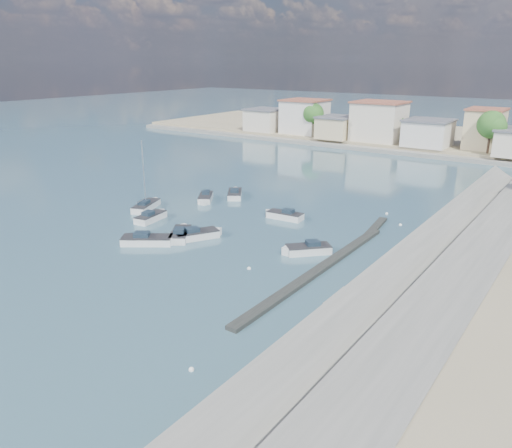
{
  "coord_description": "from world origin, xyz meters",
  "views": [
    {
      "loc": [
        26.35,
        -27.22,
        18.3
      ],
      "look_at": [
        -3.11,
        14.35,
        1.4
      ],
      "focal_mm": 35.0,
      "sensor_mm": 36.0,
      "label": 1
    }
  ],
  "objects_px": {
    "motorboat_e": "(152,217)",
    "motorboat_h": "(150,241)",
    "motorboat_c": "(283,216)",
    "sailboat": "(147,206)",
    "motorboat_a": "(181,234)",
    "motorboat_g": "(205,198)",
    "motorboat_b": "(199,235)",
    "motorboat_d": "(306,250)",
    "motorboat_f": "(235,194)"
  },
  "relations": [
    {
      "from": "motorboat_a",
      "to": "motorboat_h",
      "type": "relative_size",
      "value": 0.87
    },
    {
      "from": "sailboat",
      "to": "motorboat_h",
      "type": "bearing_deg",
      "value": -41.67
    },
    {
      "from": "motorboat_e",
      "to": "motorboat_h",
      "type": "xyz_separation_m",
      "value": [
        5.78,
        -5.78,
        0.0
      ]
    },
    {
      "from": "motorboat_f",
      "to": "motorboat_g",
      "type": "height_order",
      "value": "same"
    },
    {
      "from": "motorboat_e",
      "to": "sailboat",
      "type": "distance_m",
      "value": 5.05
    },
    {
      "from": "motorboat_h",
      "to": "sailboat",
      "type": "distance_m",
      "value": 13.19
    },
    {
      "from": "motorboat_a",
      "to": "motorboat_c",
      "type": "xyz_separation_m",
      "value": [
        5.43,
        12.08,
        0.0
      ]
    },
    {
      "from": "motorboat_a",
      "to": "motorboat_e",
      "type": "distance_m",
      "value": 7.45
    },
    {
      "from": "motorboat_b",
      "to": "sailboat",
      "type": "xyz_separation_m",
      "value": [
        -12.82,
        4.46,
        0.05
      ]
    },
    {
      "from": "motorboat_h",
      "to": "motorboat_f",
      "type": "bearing_deg",
      "value": 102.04
    },
    {
      "from": "motorboat_a",
      "to": "motorboat_f",
      "type": "bearing_deg",
      "value": 108.26
    },
    {
      "from": "motorboat_h",
      "to": "sailboat",
      "type": "relative_size",
      "value": 0.6
    },
    {
      "from": "motorboat_g",
      "to": "motorboat_h",
      "type": "distance_m",
      "value": 17.02
    },
    {
      "from": "motorboat_h",
      "to": "motorboat_a",
      "type": "bearing_deg",
      "value": 69.32
    },
    {
      "from": "motorboat_a",
      "to": "motorboat_h",
      "type": "height_order",
      "value": "same"
    },
    {
      "from": "motorboat_f",
      "to": "motorboat_h",
      "type": "distance_m",
      "value": 20.46
    },
    {
      "from": "motorboat_d",
      "to": "motorboat_h",
      "type": "xyz_separation_m",
      "value": [
        -14.57,
        -7.08,
        0.0
      ]
    },
    {
      "from": "motorboat_b",
      "to": "motorboat_f",
      "type": "height_order",
      "value": "same"
    },
    {
      "from": "motorboat_b",
      "to": "motorboat_d",
      "type": "distance_m",
      "value": 11.93
    },
    {
      "from": "motorboat_b",
      "to": "motorboat_f",
      "type": "relative_size",
      "value": 1.07
    },
    {
      "from": "motorboat_a",
      "to": "motorboat_d",
      "type": "bearing_deg",
      "value": 15.85
    },
    {
      "from": "motorboat_d",
      "to": "motorboat_f",
      "type": "height_order",
      "value": "same"
    },
    {
      "from": "motorboat_c",
      "to": "sailboat",
      "type": "xyz_separation_m",
      "value": [
        -16.53,
        -6.61,
        0.05
      ]
    },
    {
      "from": "motorboat_a",
      "to": "motorboat_f",
      "type": "relative_size",
      "value": 1.01
    },
    {
      "from": "motorboat_d",
      "to": "motorboat_h",
      "type": "relative_size",
      "value": 0.81
    },
    {
      "from": "motorboat_f",
      "to": "motorboat_c",
      "type": "bearing_deg",
      "value": -22.94
    },
    {
      "from": "motorboat_b",
      "to": "motorboat_e",
      "type": "relative_size",
      "value": 1.03
    },
    {
      "from": "motorboat_b",
      "to": "motorboat_c",
      "type": "relative_size",
      "value": 1.02
    },
    {
      "from": "motorboat_c",
      "to": "motorboat_f",
      "type": "xyz_separation_m",
      "value": [
        -10.94,
        4.63,
        -0.0
      ]
    },
    {
      "from": "motorboat_d",
      "to": "motorboat_h",
      "type": "distance_m",
      "value": 16.2
    },
    {
      "from": "motorboat_a",
      "to": "motorboat_d",
      "type": "height_order",
      "value": "same"
    },
    {
      "from": "motorboat_c",
      "to": "motorboat_g",
      "type": "height_order",
      "value": "same"
    },
    {
      "from": "motorboat_e",
      "to": "motorboat_d",
      "type": "bearing_deg",
      "value": 3.67
    },
    {
      "from": "motorboat_c",
      "to": "motorboat_d",
      "type": "bearing_deg",
      "value": -46.4
    },
    {
      "from": "motorboat_a",
      "to": "motorboat_g",
      "type": "bearing_deg",
      "value": 120.32
    },
    {
      "from": "motorboat_c",
      "to": "motorboat_f",
      "type": "distance_m",
      "value": 11.88
    },
    {
      "from": "motorboat_b",
      "to": "motorboat_g",
      "type": "xyz_separation_m",
      "value": [
        -9.08,
        11.58,
        0.0
      ]
    },
    {
      "from": "motorboat_d",
      "to": "motorboat_e",
      "type": "height_order",
      "value": "same"
    },
    {
      "from": "motorboat_d",
      "to": "motorboat_g",
      "type": "relative_size",
      "value": 0.97
    },
    {
      "from": "motorboat_c",
      "to": "motorboat_f",
      "type": "height_order",
      "value": "same"
    },
    {
      "from": "motorboat_b",
      "to": "motorboat_f",
      "type": "distance_m",
      "value": 17.29
    },
    {
      "from": "motorboat_a",
      "to": "motorboat_f",
      "type": "height_order",
      "value": "same"
    },
    {
      "from": "motorboat_a",
      "to": "motorboat_b",
      "type": "xyz_separation_m",
      "value": [
        1.72,
        1.0,
        -0.0
      ]
    },
    {
      "from": "motorboat_c",
      "to": "motorboat_e",
      "type": "relative_size",
      "value": 1.01
    },
    {
      "from": "motorboat_d",
      "to": "motorboat_h",
      "type": "bearing_deg",
      "value": -154.07
    },
    {
      "from": "motorboat_d",
      "to": "motorboat_e",
      "type": "xyz_separation_m",
      "value": [
        -20.35,
        -1.31,
        0.0
      ]
    },
    {
      "from": "motorboat_f",
      "to": "motorboat_h",
      "type": "height_order",
      "value": "same"
    },
    {
      "from": "motorboat_e",
      "to": "motorboat_h",
      "type": "bearing_deg",
      "value": -44.98
    },
    {
      "from": "motorboat_c",
      "to": "motorboat_d",
      "type": "height_order",
      "value": "same"
    },
    {
      "from": "motorboat_b",
      "to": "motorboat_c",
      "type": "xyz_separation_m",
      "value": [
        3.71,
        11.07,
        0.0
      ]
    }
  ]
}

